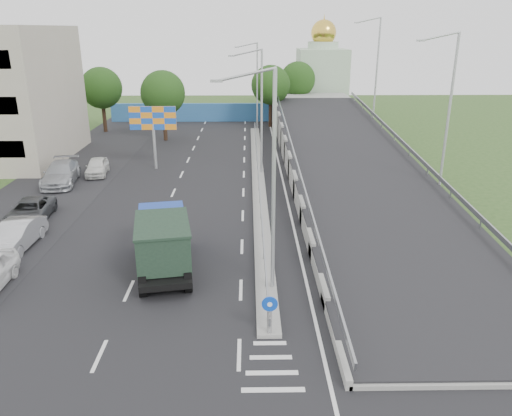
{
  "coord_description": "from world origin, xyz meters",
  "views": [
    {
      "loc": [
        -0.81,
        -14.97,
        11.71
      ],
      "look_at": [
        -0.39,
        11.45,
        2.2
      ],
      "focal_mm": 35.0,
      "sensor_mm": 36.0,
      "label": 1
    }
  ],
  "objects_px": {
    "billboard": "(153,122)",
    "sign_bollard": "(270,315)",
    "parked_car_b": "(17,235)",
    "church": "(322,75)",
    "lamp_post_far": "(256,81)",
    "parked_car_d": "(61,173)",
    "parked_car_e": "(97,167)",
    "parked_car_c": "(30,211)",
    "lamp_post_near": "(269,172)",
    "dump_truck": "(163,240)",
    "lamp_post_mid": "(259,106)"
  },
  "relations": [
    {
      "from": "church",
      "to": "parked_car_b",
      "type": "height_order",
      "value": "church"
    },
    {
      "from": "parked_car_b",
      "to": "church",
      "type": "bearing_deg",
      "value": 66.05
    },
    {
      "from": "billboard",
      "to": "sign_bollard",
      "type": "bearing_deg",
      "value": -70.79
    },
    {
      "from": "lamp_post_near",
      "to": "parked_car_e",
      "type": "xyz_separation_m",
      "value": [
        -13.77,
        20.18,
        -5.1
      ]
    },
    {
      "from": "sign_bollard",
      "to": "parked_car_e",
      "type": "distance_m",
      "value": 27.62
    },
    {
      "from": "sign_bollard",
      "to": "lamp_post_far",
      "type": "distance_m",
      "value": 44.08
    },
    {
      "from": "sign_bollard",
      "to": "parked_car_b",
      "type": "distance_m",
      "value": 16.48
    },
    {
      "from": "sign_bollard",
      "to": "parked_car_e",
      "type": "bearing_deg",
      "value": 119.63
    },
    {
      "from": "lamp_post_mid",
      "to": "church",
      "type": "bearing_deg",
      "value": 73.78
    },
    {
      "from": "parked_car_b",
      "to": "parked_car_d",
      "type": "bearing_deg",
      "value": 100.74
    },
    {
      "from": "sign_bollard",
      "to": "parked_car_c",
      "type": "xyz_separation_m",
      "value": [
        -14.86,
        13.11,
        -0.34
      ]
    },
    {
      "from": "parked_car_b",
      "to": "parked_car_e",
      "type": "relative_size",
      "value": 1.13
    },
    {
      "from": "lamp_post_far",
      "to": "parked_car_e",
      "type": "distance_m",
      "value": 24.66
    },
    {
      "from": "lamp_post_far",
      "to": "parked_car_e",
      "type": "height_order",
      "value": "lamp_post_far"
    },
    {
      "from": "billboard",
      "to": "parked_car_d",
      "type": "xyz_separation_m",
      "value": [
        -6.78,
        -4.4,
        -3.33
      ]
    },
    {
      "from": "parked_car_c",
      "to": "parked_car_d",
      "type": "distance_m",
      "value": 8.37
    },
    {
      "from": "lamp_post_far",
      "to": "dump_truck",
      "type": "xyz_separation_m",
      "value": [
        -5.27,
        -37.7,
        -4.2
      ]
    },
    {
      "from": "lamp_post_far",
      "to": "parked_car_d",
      "type": "distance_m",
      "value": 27.91
    },
    {
      "from": "parked_car_d",
      "to": "parked_car_e",
      "type": "height_order",
      "value": "parked_car_d"
    },
    {
      "from": "lamp_post_far",
      "to": "church",
      "type": "height_order",
      "value": "church"
    },
    {
      "from": "lamp_post_near",
      "to": "parked_car_b",
      "type": "bearing_deg",
      "value": 160.09
    },
    {
      "from": "dump_truck",
      "to": "church",
      "type": "bearing_deg",
      "value": 63.43
    },
    {
      "from": "parked_car_e",
      "to": "parked_car_d",
      "type": "bearing_deg",
      "value": -137.75
    },
    {
      "from": "parked_car_b",
      "to": "parked_car_c",
      "type": "height_order",
      "value": "parked_car_b"
    },
    {
      "from": "parked_car_d",
      "to": "church",
      "type": "bearing_deg",
      "value": 46.29
    },
    {
      "from": "lamp_post_far",
      "to": "sign_bollard",
      "type": "bearing_deg",
      "value": -90.14
    },
    {
      "from": "lamp_post_near",
      "to": "parked_car_d",
      "type": "height_order",
      "value": "lamp_post_near"
    },
    {
      "from": "church",
      "to": "parked_car_e",
      "type": "distance_m",
      "value": 41.52
    },
    {
      "from": "dump_truck",
      "to": "lamp_post_far",
      "type": "bearing_deg",
      "value": 71.82
    },
    {
      "from": "sign_bollard",
      "to": "church",
      "type": "xyz_separation_m",
      "value": [
        10.0,
        57.83,
        4.28
      ]
    },
    {
      "from": "lamp_post_near",
      "to": "church",
      "type": "height_order",
      "value": "church"
    },
    {
      "from": "sign_bollard",
      "to": "parked_car_d",
      "type": "distance_m",
      "value": 26.61
    },
    {
      "from": "parked_car_b",
      "to": "parked_car_c",
      "type": "bearing_deg",
      "value": 105.25
    },
    {
      "from": "billboard",
      "to": "parked_car_e",
      "type": "xyz_separation_m",
      "value": [
        -4.66,
        -1.82,
        -3.48
      ]
    },
    {
      "from": "church",
      "to": "parked_car_c",
      "type": "bearing_deg",
      "value": -119.07
    },
    {
      "from": "lamp_post_far",
      "to": "parked_car_b",
      "type": "relative_size",
      "value": 2.14
    },
    {
      "from": "dump_truck",
      "to": "parked_car_e",
      "type": "relative_size",
      "value": 1.67
    },
    {
      "from": "parked_car_e",
      "to": "parked_car_b",
      "type": "bearing_deg",
      "value": -99.09
    },
    {
      "from": "dump_truck",
      "to": "parked_car_e",
      "type": "height_order",
      "value": "dump_truck"
    },
    {
      "from": "lamp_post_mid",
      "to": "parked_car_c",
      "type": "relative_size",
      "value": 2.03
    },
    {
      "from": "sign_bollard",
      "to": "parked_car_d",
      "type": "relative_size",
      "value": 0.28
    },
    {
      "from": "parked_car_d",
      "to": "lamp_post_mid",
      "type": "bearing_deg",
      "value": 0.19
    },
    {
      "from": "church",
      "to": "dump_truck",
      "type": "distance_m",
      "value": 54.0
    },
    {
      "from": "lamp_post_mid",
      "to": "parked_car_e",
      "type": "height_order",
      "value": "lamp_post_mid"
    },
    {
      "from": "lamp_post_mid",
      "to": "church",
      "type": "relative_size",
      "value": 0.73
    },
    {
      "from": "parked_car_c",
      "to": "parked_car_d",
      "type": "xyz_separation_m",
      "value": [
        -0.93,
        8.32,
        0.16
      ]
    },
    {
      "from": "sign_bollard",
      "to": "parked_car_e",
      "type": "relative_size",
      "value": 0.4
    },
    {
      "from": "sign_bollard",
      "to": "lamp_post_mid",
      "type": "relative_size",
      "value": 0.17
    },
    {
      "from": "lamp_post_near",
      "to": "parked_car_e",
      "type": "relative_size",
      "value": 2.43
    },
    {
      "from": "church",
      "to": "dump_truck",
      "type": "bearing_deg",
      "value": -106.34
    }
  ]
}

